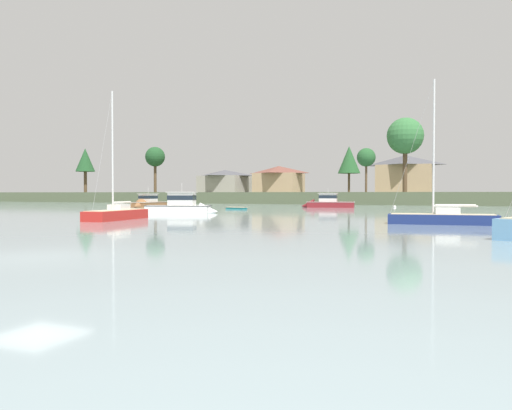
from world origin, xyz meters
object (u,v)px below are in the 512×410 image
object	(u,v)px
dinghy_teal	(236,208)
cruiser_wood	(146,204)
cruiser_white	(185,208)
mooring_buoy_white	(395,207)
sailboat_red	(117,217)
sailboat_navy	(442,221)
cruiser_maroon	(325,204)

from	to	relation	value
dinghy_teal	cruiser_wood	size ratio (longest dim) A/B	0.38
cruiser_white	mooring_buoy_white	xyz separation A→B (m)	(16.17, 28.07, -0.45)
cruiser_white	mooring_buoy_white	bearing A→B (deg)	60.06
cruiser_white	sailboat_red	xyz separation A→B (m)	(2.01, -12.75, -0.31)
sailboat_navy	dinghy_teal	size ratio (longest dim) A/B	3.51
cruiser_white	sailboat_navy	distance (m)	25.91
cruiser_maroon	mooring_buoy_white	bearing A→B (deg)	24.31
cruiser_maroon	mooring_buoy_white	xyz separation A→B (m)	(8.74, 3.95, -0.39)
cruiser_wood	cruiser_maroon	bearing A→B (deg)	19.46
sailboat_navy	cruiser_wood	distance (m)	47.36
cruiser_wood	dinghy_teal	bearing A→B (deg)	-12.90
cruiser_maroon	sailboat_red	bearing A→B (deg)	-98.35
mooring_buoy_white	sailboat_navy	bearing A→B (deg)	-77.53
cruiser_white	cruiser_maroon	distance (m)	25.24
sailboat_navy	mooring_buoy_white	size ratio (longest dim) A/B	21.39
cruiser_white	sailboat_navy	bearing A→B (deg)	-20.06
sailboat_navy	cruiser_white	bearing A→B (deg)	159.94
cruiser_white	mooring_buoy_white	size ratio (longest dim) A/B	16.54
cruiser_wood	mooring_buoy_white	distance (m)	34.48
sailboat_navy	cruiser_wood	size ratio (longest dim) A/B	1.34
sailboat_red	dinghy_teal	distance (m)	25.06
cruiser_white	sailboat_red	size ratio (longest dim) A/B	0.75
dinghy_teal	cruiser_wood	distance (m)	16.21
cruiser_white	sailboat_red	distance (m)	12.91
cruiser_wood	mooring_buoy_white	xyz separation A→B (m)	(32.23, 12.25, -0.36)
cruiser_wood	sailboat_red	bearing A→B (deg)	-57.67
sailboat_navy	dinghy_teal	bearing A→B (deg)	139.40
dinghy_teal	cruiser_maroon	size ratio (longest dim) A/B	0.36
sailboat_navy	cruiser_wood	xyz separation A→B (m)	(-40.41, 24.71, 0.22)
cruiser_white	sailboat_navy	xyz separation A→B (m)	(24.34, -8.89, -0.31)
sailboat_navy	sailboat_red	world-z (taller)	sailboat_red
sailboat_red	cruiser_wood	distance (m)	33.81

